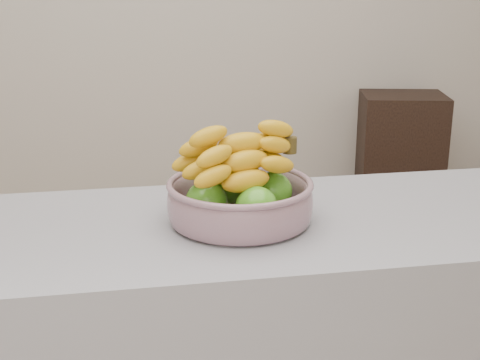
% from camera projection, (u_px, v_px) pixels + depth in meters
% --- Properties ---
extents(cabinet, '(0.51, 0.45, 0.80)m').
position_uv_depth(cabinet, '(399.00, 165.00, 3.75)').
color(cabinet, black).
rests_on(cabinet, ground).
extents(fruit_bowl, '(0.33, 0.33, 0.21)m').
position_uv_depth(fruit_bowl, '(240.00, 195.00, 1.52)').
color(fruit_bowl, '#8F96AB').
rests_on(fruit_bowl, counter).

